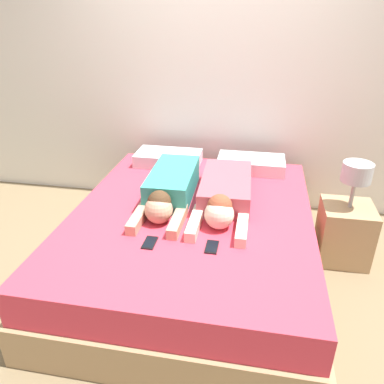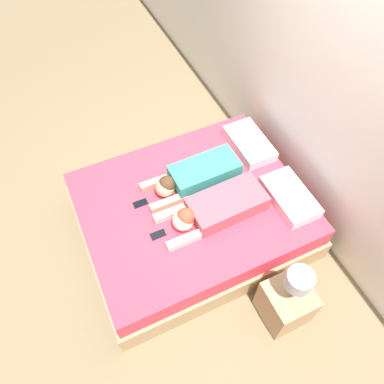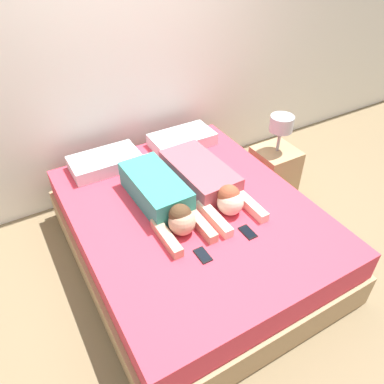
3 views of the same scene
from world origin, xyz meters
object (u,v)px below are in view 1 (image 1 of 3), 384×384
Objects in this scene: pillow_head_right at (251,164)px; bed at (192,241)px; nightstand at (345,228)px; person_left at (170,189)px; person_right at (224,194)px; pillow_head_left at (168,158)px; cell_phone_left at (150,243)px; cell_phone_right at (212,247)px.

bed is at bearing -114.26° from pillow_head_right.
bed is 2.60× the size of nightstand.
person_left is 0.94× the size of person_right.
nightstand is (0.77, -0.47, -0.29)m from pillow_head_right.
person_left reaches higher than pillow_head_left.
person_right reaches higher than person_left.
pillow_head_right is at bearing 148.49° from nightstand.
cell_phone_left is (0.20, -1.30, -0.05)m from pillow_head_left.
pillow_head_right is 0.61× the size of person_left.
nightstand reaches higher than person_left.
pillow_head_left is 0.76m from pillow_head_right.
nightstand is (0.95, 0.80, -0.24)m from cell_phone_right.
bed is 0.98m from pillow_head_right.
person_right reaches higher than bed.
bed is 15.53× the size of cell_phone_right.
nightstand is (1.53, -0.47, -0.29)m from pillow_head_left.
nightstand is (1.34, 0.25, -0.34)m from person_left.
nightstand is at bearing 40.02° from cell_phone_right.
person_left is (-0.57, -0.72, 0.04)m from pillow_head_right.
cell_phone_left is at bearing -113.37° from pillow_head_right.
pillow_head_right is at bearing 0.00° from pillow_head_left.
cell_phone_right is (0.58, -1.27, -0.05)m from pillow_head_left.
person_right is at bearing 56.16° from cell_phone_left.
pillow_head_right is 1.41m from cell_phone_left.
cell_phone_left is 1.00× the size of cell_phone_right.
cell_phone_left is 0.38m from cell_phone_right.
nightstand reaches higher than pillow_head_right.
person_left is 0.58m from cell_phone_left.
cell_phone_right is at bearing -97.90° from pillow_head_right.
bed is at bearing 68.29° from cell_phone_left.
nightstand reaches higher than cell_phone_left.
person_right reaches higher than pillow_head_right.
person_right is at bearing -166.17° from nightstand.
person_right is at bearing 32.35° from bed.
pillow_head_right is at bearing 76.93° from person_right.
pillow_head_right is (0.76, 0.00, 0.00)m from pillow_head_left.
person_left reaches higher than cell_phone_left.
pillow_head_right reaches higher than cell_phone_right.
cell_phone_left is (-0.18, -0.45, 0.27)m from bed.
pillow_head_left is at bearing 114.59° from cell_phone_right.
cell_phone_right is 0.17× the size of nightstand.
person_left is at bearing -169.54° from nightstand.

